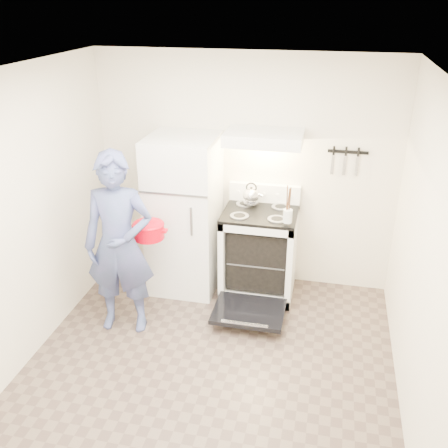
{
  "coord_description": "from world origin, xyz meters",
  "views": [
    {
      "loc": [
        0.87,
        -3.2,
        3.0
      ],
      "look_at": [
        -0.05,
        1.0,
        1.0
      ],
      "focal_mm": 40.0,
      "sensor_mm": 36.0,
      "label": 1
    }
  ],
  "objects_px": {
    "person": "(119,245)",
    "dutch_oven": "(149,231)",
    "refrigerator": "(184,215)",
    "stove_body": "(259,254)",
    "tea_kettle": "(251,194)"
  },
  "relations": [
    {
      "from": "stove_body",
      "to": "person",
      "type": "height_order",
      "value": "person"
    },
    {
      "from": "refrigerator",
      "to": "stove_body",
      "type": "bearing_deg",
      "value": 1.77
    },
    {
      "from": "tea_kettle",
      "to": "person",
      "type": "height_order",
      "value": "person"
    },
    {
      "from": "stove_body",
      "to": "tea_kettle",
      "type": "xyz_separation_m",
      "value": [
        -0.12,
        0.14,
        0.62
      ]
    },
    {
      "from": "stove_body",
      "to": "person",
      "type": "relative_size",
      "value": 0.52
    },
    {
      "from": "stove_body",
      "to": "tea_kettle",
      "type": "relative_size",
      "value": 3.57
    },
    {
      "from": "person",
      "to": "dutch_oven",
      "type": "distance_m",
      "value": 0.33
    },
    {
      "from": "refrigerator",
      "to": "dutch_oven",
      "type": "bearing_deg",
      "value": -106.21
    },
    {
      "from": "stove_body",
      "to": "refrigerator",
      "type": "bearing_deg",
      "value": -178.23
    },
    {
      "from": "refrigerator",
      "to": "person",
      "type": "xyz_separation_m",
      "value": [
        -0.37,
        -0.87,
        0.04
      ]
    },
    {
      "from": "refrigerator",
      "to": "dutch_oven",
      "type": "distance_m",
      "value": 0.63
    },
    {
      "from": "refrigerator",
      "to": "dutch_oven",
      "type": "relative_size",
      "value": 4.59
    },
    {
      "from": "refrigerator",
      "to": "stove_body",
      "type": "height_order",
      "value": "refrigerator"
    },
    {
      "from": "stove_body",
      "to": "person",
      "type": "distance_m",
      "value": 1.54
    },
    {
      "from": "stove_body",
      "to": "dutch_oven",
      "type": "height_order",
      "value": "dutch_oven"
    }
  ]
}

